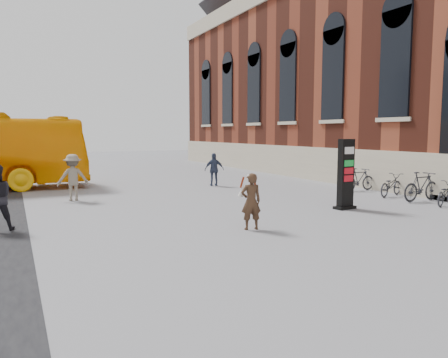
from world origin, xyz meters
name	(u,v)px	position (x,y,z in m)	size (l,w,h in m)	color
ground	(243,233)	(0.00, 0.00, 0.00)	(100.00, 100.00, 0.00)	#9E9EA3
info_pylon	(346,174)	(4.86, 1.65, 1.19)	(0.80, 0.46, 2.38)	black
woman	(251,201)	(0.40, 0.28, 0.78)	(0.65, 0.61, 1.53)	#3F2C1A
pedestrian_b	(73,177)	(-3.26, 7.59, 0.89)	(1.15, 0.66, 1.78)	gray
pedestrian_c	(214,169)	(3.52, 9.44, 0.80)	(0.94, 0.39, 1.60)	#353F59
bike_4	(445,193)	(8.60, 0.66, 0.43)	(0.57, 1.63, 0.86)	#28292F
bike_5	(422,186)	(8.60, 1.67, 0.57)	(0.53, 1.89, 1.13)	#28292F
bike_6	(391,185)	(8.60, 3.17, 0.46)	(0.61, 1.74, 0.92)	#28292F
bike_7	(359,179)	(8.60, 4.99, 0.51)	(0.48, 1.70, 1.02)	#28292F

